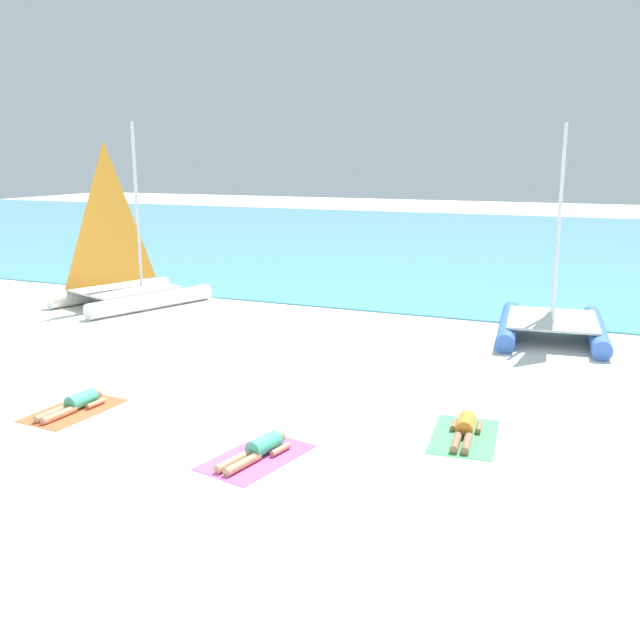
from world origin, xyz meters
name	(u,v)px	position (x,y,z in m)	size (l,w,h in m)	color
ground_plane	(384,326)	(0.00, 10.00, 0.00)	(120.00, 120.00, 0.00)	white
ocean_water	(503,243)	(0.00, 31.69, 0.03)	(120.00, 40.00, 0.05)	#4C9EB7
sailboat_blue	(553,307)	(4.58, 10.50, 0.84)	(3.21, 4.60, 5.66)	blue
sailboat_white	(126,279)	(-8.79, 9.61, 0.88)	(4.22, 5.21, 5.88)	white
towel_left	(74,410)	(-3.37, 1.01, 0.01)	(1.10, 1.90, 0.01)	#EA5933
sunbather_left	(76,403)	(-3.36, 1.08, 0.13)	(0.57, 1.57, 0.30)	#3FB28C
towel_middle	(257,457)	(0.92, 0.45, 0.01)	(1.10, 1.90, 0.01)	#D84C99
sunbather_middle	(259,449)	(0.93, 0.51, 0.13)	(0.71, 1.56, 0.30)	#3FB28C
towel_right	(464,436)	(3.86, 2.66, 0.01)	(1.10, 1.90, 0.01)	#4CB266
sunbather_right	(465,428)	(3.85, 2.73, 0.13)	(0.58, 1.57, 0.30)	orange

